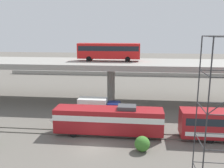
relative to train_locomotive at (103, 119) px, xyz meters
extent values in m
plane|color=#605B54|center=(-0.73, -4.00, -2.19)|extent=(260.00, 260.00, 0.00)
cube|color=#59544C|center=(-0.73, -0.76, -2.13)|extent=(110.00, 0.12, 0.12)
cube|color=#59544C|center=(-0.73, 0.76, -2.13)|extent=(110.00, 0.12, 0.12)
cube|color=maroon|center=(0.72, 0.00, -0.11)|extent=(14.41, 3.00, 3.20)
cube|color=white|center=(0.72, 0.00, 0.46)|extent=(14.41, 3.04, 0.77)
cone|color=white|center=(-6.49, 0.00, -0.43)|extent=(1.96, 2.85, 2.85)
cube|color=black|center=(-5.01, 0.00, 0.78)|extent=(1.96, 2.70, 1.02)
cube|color=#3F3F42|center=(3.17, 0.00, 1.74)|extent=(2.40, 1.80, 0.50)
cylinder|color=black|center=(-3.78, -1.35, -1.71)|extent=(0.96, 0.18, 0.96)
cylinder|color=black|center=(-3.78, 1.35, -1.71)|extent=(0.96, 0.18, 0.96)
cylinder|color=black|center=(5.22, -1.35, -1.71)|extent=(0.96, 0.18, 0.96)
cylinder|color=black|center=(5.22, 1.35, -1.71)|extent=(0.96, 0.18, 0.96)
cylinder|color=black|center=(13.66, -1.35, -1.73)|extent=(0.92, 0.18, 0.92)
cylinder|color=black|center=(13.66, 1.35, -1.73)|extent=(0.92, 0.18, 0.92)
cube|color=gray|center=(-0.73, 16.00, 5.33)|extent=(96.00, 12.04, 1.01)
cylinder|color=gray|center=(-0.73, 16.00, 1.31)|extent=(1.50, 1.50, 7.01)
cube|color=red|center=(-1.22, 16.61, 7.78)|extent=(12.00, 2.55, 2.90)
cube|color=black|center=(-1.22, 16.61, 8.30)|extent=(11.52, 2.59, 0.93)
cube|color=black|center=(4.73, 16.61, 8.13)|extent=(0.08, 2.30, 1.74)
cylinder|color=black|center=(2.50, 17.82, 6.33)|extent=(1.00, 0.26, 1.00)
cylinder|color=black|center=(2.50, 15.40, 6.33)|extent=(1.00, 0.26, 1.00)
cylinder|color=black|center=(-4.94, 17.82, 6.33)|extent=(1.00, 0.26, 1.00)
cylinder|color=black|center=(-4.94, 15.40, 6.33)|extent=(1.00, 0.26, 1.00)
cube|color=navy|center=(0.73, 7.11, -0.75)|extent=(2.00, 2.30, 2.00)
cube|color=silver|center=(-2.77, 7.11, -0.45)|extent=(4.60, 2.30, 2.60)
cylinder|color=black|center=(0.44, 8.20, -1.75)|extent=(0.88, 0.28, 0.88)
cylinder|color=black|center=(0.44, 6.02, -1.75)|extent=(0.88, 0.28, 0.88)
cylinder|color=black|center=(-3.77, 8.20, -1.75)|extent=(0.88, 0.28, 0.88)
cylinder|color=black|center=(-3.77, 6.02, -1.75)|extent=(0.88, 0.28, 0.88)
cylinder|color=#2D2D30|center=(9.40, -10.99, 4.50)|extent=(0.10, 0.10, 13.39)
cylinder|color=#2D2D30|center=(9.40, -14.04, 4.50)|extent=(0.10, 0.10, 13.39)
cylinder|color=#2D2D30|center=(10.93, -10.99, 0.49)|extent=(3.05, 0.07, 0.07)
cylinder|color=#2D2D30|center=(10.93, -10.99, 3.16)|extent=(3.05, 0.07, 0.07)
cylinder|color=#2D2D30|center=(9.40, -12.52, 3.16)|extent=(0.07, 3.05, 0.07)
cylinder|color=#2D2D30|center=(10.93, -10.99, 5.84)|extent=(3.05, 0.07, 0.07)
cylinder|color=#2D2D30|center=(9.40, -12.52, 5.84)|extent=(0.07, 3.05, 0.07)
cylinder|color=#2D2D30|center=(10.93, -10.99, 8.52)|extent=(3.05, 0.07, 0.07)
cylinder|color=#2D2D30|center=(9.40, -12.52, 8.52)|extent=(0.07, 3.05, 0.07)
cylinder|color=#2D2D30|center=(10.93, -10.99, 11.20)|extent=(3.05, 0.07, 0.07)
cylinder|color=#2D2D30|center=(9.40, -12.52, 11.20)|extent=(0.07, 3.05, 0.07)
cube|color=gray|center=(-0.73, 51.00, -1.56)|extent=(71.06, 13.04, 1.26)
cube|color=#0C4C26|center=(-26.79, 50.82, -0.26)|extent=(4.56, 1.86, 0.70)
cube|color=#1E232B|center=(-27.02, 50.82, 0.33)|extent=(2.00, 1.64, 0.48)
cylinder|color=black|center=(-25.38, 51.70, -0.61)|extent=(0.64, 0.20, 0.64)
cylinder|color=black|center=(-25.38, 49.94, -0.61)|extent=(0.64, 0.20, 0.64)
cylinder|color=black|center=(-28.20, 51.70, -0.61)|extent=(0.64, 0.20, 0.64)
cylinder|color=black|center=(-28.20, 49.94, -0.61)|extent=(0.64, 0.20, 0.64)
cube|color=#515459|center=(16.87, 48.97, -0.26)|extent=(4.01, 1.70, 0.70)
cube|color=#1E232B|center=(16.67, 48.97, 0.33)|extent=(1.77, 1.50, 0.48)
cylinder|color=black|center=(18.11, 49.77, -0.61)|extent=(0.64, 0.20, 0.64)
cylinder|color=black|center=(18.11, 48.16, -0.61)|extent=(0.64, 0.20, 0.64)
cylinder|color=black|center=(15.63, 49.77, -0.61)|extent=(0.64, 0.20, 0.64)
cylinder|color=black|center=(15.63, 48.16, -0.61)|extent=(0.64, 0.20, 0.64)
cube|color=silver|center=(1.47, 50.56, -0.26)|extent=(4.30, 1.87, 0.70)
cube|color=#1E232B|center=(1.69, 50.56, 0.33)|extent=(1.89, 1.65, 0.48)
cylinder|color=black|center=(0.14, 49.68, -0.61)|extent=(0.64, 0.20, 0.64)
cylinder|color=black|center=(0.14, 51.45, -0.61)|extent=(0.64, 0.20, 0.64)
cylinder|color=black|center=(2.80, 49.68, -0.61)|extent=(0.64, 0.20, 0.64)
cylinder|color=black|center=(2.80, 51.45, -0.61)|extent=(0.64, 0.20, 0.64)
cube|color=black|center=(12.84, 53.66, -0.26)|extent=(4.19, 1.77, 0.70)
cube|color=#1E232B|center=(12.63, 53.66, 0.33)|extent=(1.84, 1.56, 0.48)
cylinder|color=black|center=(14.14, 54.50, -0.61)|extent=(0.64, 0.20, 0.64)
cylinder|color=black|center=(14.14, 52.82, -0.61)|extent=(0.64, 0.20, 0.64)
cylinder|color=black|center=(11.54, 54.50, -0.61)|extent=(0.64, 0.20, 0.64)
cylinder|color=black|center=(11.54, 52.82, -0.61)|extent=(0.64, 0.20, 0.64)
cube|color=navy|center=(-15.98, 49.14, -0.26)|extent=(4.11, 1.83, 0.70)
cube|color=#1E232B|center=(-15.78, 49.14, 0.33)|extent=(1.81, 1.61, 0.48)
cylinder|color=black|center=(-17.26, 48.27, -0.61)|extent=(0.64, 0.20, 0.64)
cylinder|color=black|center=(-17.26, 50.01, -0.61)|extent=(0.64, 0.20, 0.64)
cylinder|color=black|center=(-14.71, 48.27, -0.61)|extent=(0.64, 0.20, 0.64)
cylinder|color=black|center=(-14.71, 50.01, -0.61)|extent=(0.64, 0.20, 0.64)
cube|color=silver|center=(-6.92, 51.30, -0.26)|extent=(4.55, 1.85, 0.70)
cube|color=#1E232B|center=(-7.15, 51.30, 0.33)|extent=(2.00, 1.62, 0.48)
cylinder|color=black|center=(-5.51, 52.17, -0.61)|extent=(0.64, 0.20, 0.64)
cylinder|color=black|center=(-5.51, 50.42, -0.61)|extent=(0.64, 0.20, 0.64)
cylinder|color=black|center=(-8.33, 52.17, -0.61)|extent=(0.64, 0.20, 0.64)
cylinder|color=black|center=(-8.33, 50.42, -0.61)|extent=(0.64, 0.20, 0.64)
cube|color=#515459|center=(11.48, 50.23, -0.26)|extent=(4.10, 1.83, 0.70)
cube|color=#1E232B|center=(11.69, 50.23, 0.33)|extent=(1.80, 1.61, 0.48)
cylinder|color=black|center=(10.21, 49.36, -0.61)|extent=(0.64, 0.20, 0.64)
cylinder|color=black|center=(10.21, 51.10, -0.61)|extent=(0.64, 0.20, 0.64)
cylinder|color=black|center=(12.75, 49.36, -0.61)|extent=(0.64, 0.20, 0.64)
cylinder|color=black|center=(12.75, 51.10, -0.61)|extent=(0.64, 0.20, 0.64)
cube|color=navy|center=(-0.73, 74.00, -2.19)|extent=(140.00, 36.00, 0.01)
sphere|color=#3A742A|center=(5.18, -4.24, -1.29)|extent=(1.80, 1.80, 1.80)
camera|label=1|loc=(4.53, -31.15, 11.58)|focal=39.74mm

